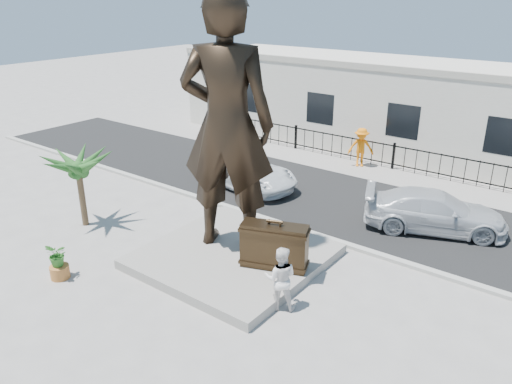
# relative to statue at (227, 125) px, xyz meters

# --- Properties ---
(ground) EXTENTS (100.00, 100.00, 0.00)m
(ground) POSITION_rel_statue_xyz_m (1.04, -1.94, -4.23)
(ground) COLOR #9E9991
(ground) RESTS_ON ground
(street) EXTENTS (40.00, 7.00, 0.01)m
(street) POSITION_rel_statue_xyz_m (1.04, 6.06, -4.22)
(street) COLOR black
(street) RESTS_ON ground
(curb) EXTENTS (40.00, 0.25, 0.12)m
(curb) POSITION_rel_statue_xyz_m (1.04, 2.56, -4.17)
(curb) COLOR #A5A399
(curb) RESTS_ON ground
(far_sidewalk) EXTENTS (40.00, 2.50, 0.02)m
(far_sidewalk) POSITION_rel_statue_xyz_m (1.04, 10.06, -4.22)
(far_sidewalk) COLOR #9E9991
(far_sidewalk) RESTS_ON ground
(plinth) EXTENTS (5.20, 5.20, 0.30)m
(plinth) POSITION_rel_statue_xyz_m (0.54, -0.44, -4.08)
(plinth) COLOR gray
(plinth) RESTS_ON ground
(fence) EXTENTS (22.00, 0.10, 1.20)m
(fence) POSITION_rel_statue_xyz_m (1.04, 10.86, -3.63)
(fence) COLOR black
(fence) RESTS_ON ground
(building) EXTENTS (28.00, 7.00, 4.40)m
(building) POSITION_rel_statue_xyz_m (1.04, 15.06, -2.03)
(building) COLOR silver
(building) RESTS_ON ground
(statue) EXTENTS (3.38, 2.90, 7.85)m
(statue) POSITION_rel_statue_xyz_m (0.00, 0.00, 0.00)
(statue) COLOR black
(statue) RESTS_ON plinth
(suitcase) EXTENTS (2.04, 1.26, 1.37)m
(suitcase) POSITION_rel_statue_xyz_m (2.06, -0.39, -3.24)
(suitcase) COLOR #2E2113
(suitcase) RESTS_ON plinth
(tourist) EXTENTS (1.10, 1.03, 1.80)m
(tourist) POSITION_rel_statue_xyz_m (3.13, -1.62, -3.33)
(tourist) COLOR white
(tourist) RESTS_ON ground
(car_white) EXTENTS (5.23, 2.98, 1.37)m
(car_white) POSITION_rel_statue_xyz_m (-3.20, 4.89, -3.53)
(car_white) COLOR silver
(car_white) RESTS_ON street
(car_silver) EXTENTS (5.24, 3.68, 1.41)m
(car_silver) POSITION_rel_statue_xyz_m (4.81, 5.53, -3.51)
(car_silver) COLOR silver
(car_silver) RESTS_ON street
(worker) EXTENTS (1.41, 1.22, 1.89)m
(worker) POSITION_rel_statue_xyz_m (-0.38, 10.28, -3.26)
(worker) COLOR orange
(worker) RESTS_ON far_sidewalk
(palm_tree) EXTENTS (1.80, 1.80, 3.20)m
(palm_tree) POSITION_rel_statue_xyz_m (-5.44, -1.69, -4.23)
(palm_tree) COLOR #214E1C
(palm_tree) RESTS_ON ground
(planter) EXTENTS (0.56, 0.56, 0.40)m
(planter) POSITION_rel_statue_xyz_m (-2.92, -4.35, -4.03)
(planter) COLOR #B66C30
(planter) RESTS_ON ground
(shrub) EXTENTS (0.80, 0.74, 0.72)m
(shrub) POSITION_rel_statue_xyz_m (-2.92, -4.35, -3.46)
(shrub) COLOR #2C6B23
(shrub) RESTS_ON planter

